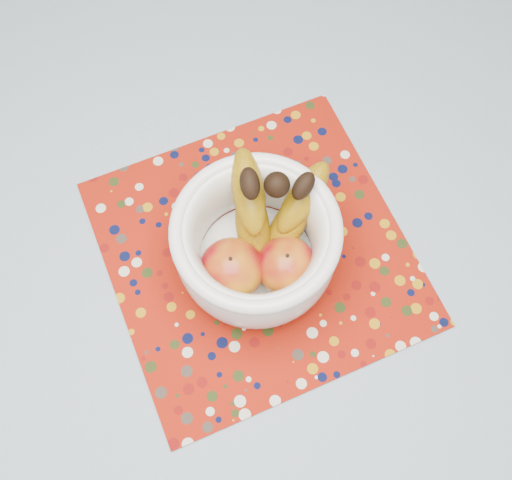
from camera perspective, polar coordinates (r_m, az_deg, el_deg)
table at (r=0.94m, az=-3.99°, el=-6.19°), size 1.20×1.20×0.75m
tablecloth at (r=0.87m, az=-4.34°, el=-4.70°), size 1.32×1.32×0.01m
placemat at (r=0.87m, az=0.09°, el=-1.18°), size 0.55×0.55×0.00m
fruit_bowl at (r=0.80m, az=0.67°, el=0.33°), size 0.25×0.24×0.18m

